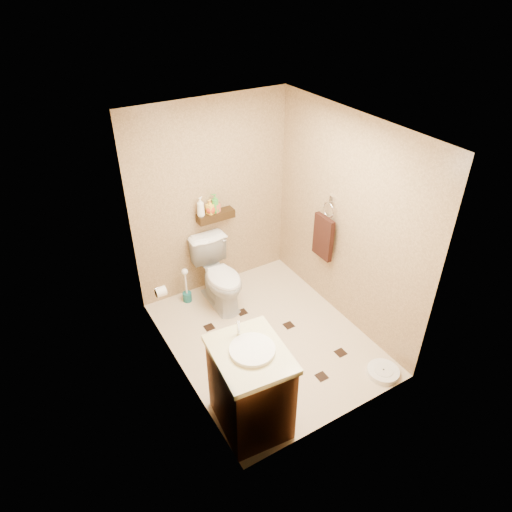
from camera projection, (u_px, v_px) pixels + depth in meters
ground at (266, 338)px, 5.16m from camera, size 2.50×2.50×0.00m
wall_back at (212, 200)px, 5.39m from camera, size 2.00×0.04×2.40m
wall_front at (351, 322)px, 3.60m from camera, size 2.00×0.04×2.40m
wall_left at (173, 279)px, 4.07m from camera, size 0.04×2.50×2.40m
wall_right at (346, 223)px, 4.92m from camera, size 0.04×2.50×2.40m
ceiling at (270, 129)px, 3.83m from camera, size 2.00×2.50×0.02m
wall_shelf at (216, 216)px, 5.43m from camera, size 0.46×0.14×0.10m
floor_accents at (273, 341)px, 5.11m from camera, size 1.16×1.41×0.01m
toilet at (220, 275)px, 5.47m from camera, size 0.47×0.81×0.81m
vanity at (250, 387)px, 4.00m from camera, size 0.66×0.78×1.02m
bathroom_scale at (383, 372)px, 4.70m from camera, size 0.44×0.44×0.07m
toilet_brush at (187, 290)px, 5.62m from camera, size 0.11×0.11×0.48m
towel_ring at (324, 235)px, 5.20m from camera, size 0.12×0.30×0.76m
toilet_paper at (161, 292)px, 4.89m from camera, size 0.12×0.11×0.12m
bottle_a at (201, 207)px, 5.26m from camera, size 0.13×0.13×0.24m
bottle_b at (210, 207)px, 5.33m from camera, size 0.11×0.11×0.18m
bottle_c at (211, 208)px, 5.34m from camera, size 0.16×0.16×0.15m
bottle_d at (215, 203)px, 5.34m from camera, size 0.13×0.13×0.23m
bottle_e at (216, 206)px, 5.37m from camera, size 0.10×0.10×0.16m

